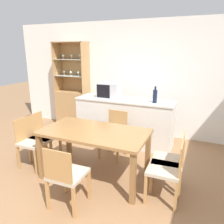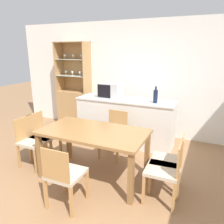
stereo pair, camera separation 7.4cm
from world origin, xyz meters
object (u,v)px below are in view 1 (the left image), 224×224
dining_chair_head_near (66,175)px  dining_chair_side_right_near (167,170)px  dining_chair_head_far (114,134)px  dining_chair_side_left_far (43,136)px  wine_bottle (155,96)px  display_cabinet (73,103)px  dining_chair_side_left_near (32,142)px  dining_chair_side_right_far (170,161)px  dining_table (94,137)px  microwave (109,90)px

dining_chair_head_near → dining_chair_side_right_near: 1.27m
dining_chair_side_right_near → dining_chair_head_far: same height
dining_chair_side_left_far → wine_bottle: bearing=126.8°
dining_chair_side_right_near → wine_bottle: bearing=18.2°
dining_chair_head_far → wine_bottle: 1.05m
display_cabinet → dining_chair_side_right_near: (2.74, -2.05, -0.17)m
dining_chair_side_left_far → dining_chair_head_far: 1.27m
dining_chair_head_near → dining_chair_side_left_near: size_ratio=1.00×
dining_chair_side_left_far → dining_chair_side_right_far: bearing=91.1°
dining_chair_side_right_near → dining_chair_side_right_far: size_ratio=1.00×
dining_table → wine_bottle: bearing=66.6°
dining_chair_side_right_near → dining_chair_side_left_far: bearing=82.0°
dining_chair_side_right_near → wine_bottle: (-0.52, 1.48, 0.63)m
dining_table → dining_chair_head_far: bearing=89.8°
dining_chair_head_near → microwave: bearing=99.5°
dining_chair_head_near → dining_chair_side_left_far: (-1.11, 0.88, 0.00)m
dining_chair_side_left_near → dining_table: bearing=97.4°
wine_bottle → dining_chair_side_left_near: bearing=-138.8°
dining_chair_side_right_near → dining_chair_side_left_near: size_ratio=1.00×
dining_table → dining_chair_side_left_far: bearing=173.3°
dining_table → dining_chair_side_left_far: (-1.11, 0.13, -0.22)m
dining_chair_side_left_far → dining_chair_side_right_far: same height
microwave → dining_chair_side_left_far: bearing=-117.9°
dining_chair_side_right_far → display_cabinet: bearing=52.4°
display_cabinet → microwave: display_cabinet is taller
dining_chair_side_right_far → microwave: 2.12m
display_cabinet → dining_chair_side_left_far: bearing=-73.9°
dining_chair_side_left_far → dining_chair_head_far: same height
dining_table → dining_chair_head_near: size_ratio=1.88×
dining_chair_side_right_far → microwave: bearing=44.5°
wine_bottle → display_cabinet: bearing=165.6°
dining_chair_side_right_near → dining_chair_head_far: 1.41m
microwave → dining_chair_side_right_near: bearing=-46.3°
dining_chair_side_left_far → microwave: bearing=153.1°
dining_chair_side_left_near → wine_bottle: 2.34m
dining_chair_side_left_near → microwave: bearing=156.9°
display_cabinet → dining_table: 2.52m
dining_chair_side_left_far → dining_chair_side_left_near: same height
dining_chair_side_right_far → dining_chair_head_far: bearing=56.5°
dining_table → dining_chair_side_right_near: size_ratio=1.88×
display_cabinet → dining_chair_head_near: size_ratio=2.49×
dining_table → dining_chair_head_near: 0.78m
dining_table → dining_chair_side_right_far: dining_chair_side_right_far is taller
dining_chair_side_right_near → dining_chair_side_left_far: size_ratio=1.00×
dining_chair_side_right_near → dining_chair_head_far: (-1.11, 0.88, 0.00)m
dining_chair_head_near → dining_chair_side_right_far: 1.42m
dining_chair_head_near → dining_chair_side_left_far: same height
dining_table → microwave: microwave is taller
dining_chair_side_right_near → dining_chair_side_left_far: same height
display_cabinet → dining_chair_side_left_near: display_cabinet is taller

